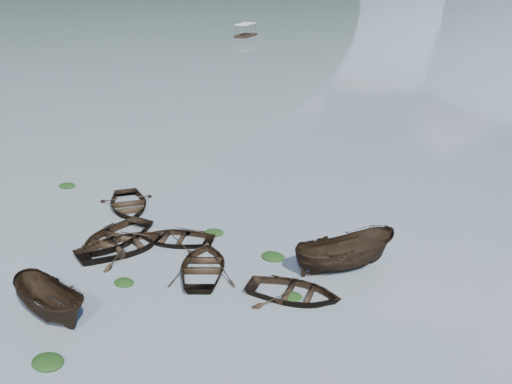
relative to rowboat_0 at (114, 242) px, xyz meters
The scene contains 16 objects.
ground_plane 8.39m from the rowboat_0, 52.36° to the right, with size 2400.00×2400.00×0.00m, color slate.
rowboat_0 is the anchor object (origin of this frame).
rowboat_1 1.15m from the rowboat_0, 22.00° to the right, with size 3.26×4.57×0.95m, color black.
rowboat_2 6.53m from the rowboat_0, 66.60° to the right, with size 1.64×4.37×1.69m, color black.
rowboat_3 5.60m from the rowboat_0, ahead, with size 3.09×4.32×0.89m, color black.
rowboat_4 10.16m from the rowboat_0, ahead, with size 2.93×4.10×0.85m, color black.
rowboat_6 4.25m from the rowboat_0, 124.27° to the left, with size 3.16×4.42×0.92m, color black.
rowboat_7 3.15m from the rowboat_0, 32.82° to the left, with size 2.76×3.86×0.80m, color black.
rowboat_8 11.56m from the rowboat_0, 18.53° to the left, with size 1.89×5.01×1.94m, color black.
weed_clump_1 4.23m from the rowboat_0, 39.23° to the right, with size 0.96×0.77×0.21m, color black.
weed_clump_2 9.42m from the rowboat_0, 58.97° to the right, with size 1.25×1.00×0.27m, color black.
weed_clump_3 10.11m from the rowboat_0, ahead, with size 0.90×0.76×0.20m, color black.
weed_clump_5 9.04m from the rowboat_0, 153.78° to the left, with size 1.13×0.91×0.24m, color black.
weed_clump_6 5.10m from the rowboat_0, 43.29° to the left, with size 1.05×0.87×0.22m, color black.
weed_clump_7 8.17m from the rowboat_0, 20.33° to the left, with size 1.19×0.95×0.26m, color black.
pontoon_left 85.97m from the rowboat_0, 118.56° to the left, with size 2.46×5.91×2.27m, color black, non-canonical shape.
Camera 1 is at (14.65, -11.40, 13.16)m, focal length 40.00 mm.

